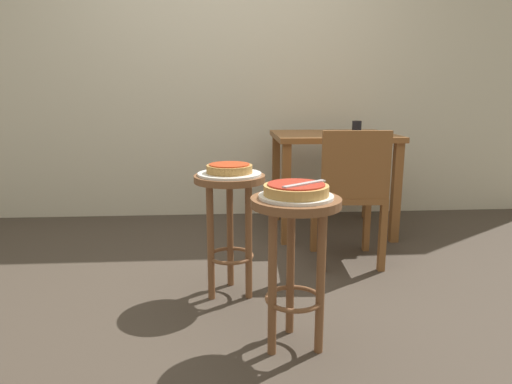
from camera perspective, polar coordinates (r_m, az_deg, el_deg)
ground_plane at (r=2.55m, az=-3.19°, el=-12.18°), size 6.00×6.00×0.00m
back_wall at (r=3.99m, az=-3.80°, el=18.69°), size 6.00×0.10×3.00m
stool_foreground at (r=1.85m, az=4.97°, el=-5.94°), size 0.36×0.36×0.65m
serving_plate_foreground at (r=1.80m, az=5.07°, el=-0.55°), size 0.30×0.30×0.01m
pizza_foreground at (r=1.80m, az=5.09°, el=0.33°), size 0.26×0.26×0.05m
stool_middle at (r=2.34m, az=-3.41°, el=-2.01°), size 0.36×0.36×0.65m
serving_plate_middle at (r=2.30m, az=-3.46°, el=2.29°), size 0.33×0.33×0.01m
pizza_middle at (r=2.30m, az=-3.47°, el=2.99°), size 0.23×0.23×0.05m
dining_table at (r=3.51m, az=9.62°, el=5.25°), size 0.89×0.74×0.76m
cup_near_edge at (r=3.47m, az=12.60°, el=7.97°), size 0.07×0.07×0.10m
wooden_chair at (r=2.82m, az=11.83°, el=0.00°), size 0.42×0.42×0.85m
pizza_server_knife at (r=1.78m, az=6.16°, el=1.05°), size 0.19×0.15×0.01m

